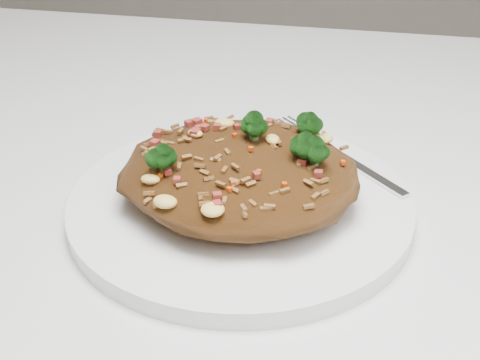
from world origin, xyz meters
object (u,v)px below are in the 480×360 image
at_px(plate, 240,204).
at_px(fork, 343,157).
at_px(dining_table, 309,264).
at_px(fried_rice, 241,164).

height_order(plate, fork, fork).
bearing_deg(fork, dining_table, -104.60).
distance_m(dining_table, fried_rice, 0.16).
bearing_deg(fork, plate, -88.82).
relative_size(dining_table, plate, 4.57).
bearing_deg(plate, dining_table, 50.56).
bearing_deg(fried_rice, fork, 46.03).
bearing_deg(plate, fork, 45.79).
xyz_separation_m(plate, fried_rice, (0.00, 0.00, 0.04)).
xyz_separation_m(fried_rice, fork, (0.07, 0.08, -0.03)).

